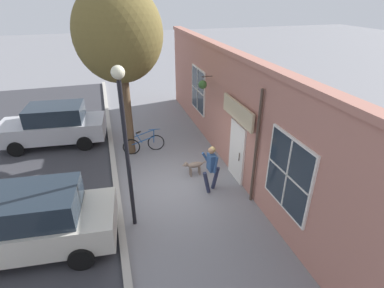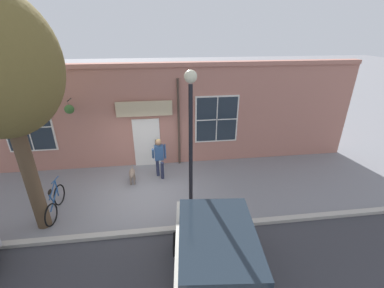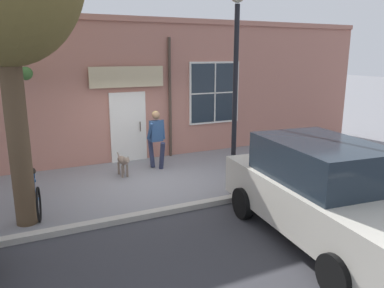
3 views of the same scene
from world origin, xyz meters
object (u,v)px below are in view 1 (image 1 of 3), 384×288
at_px(parked_car_nearest_curb, 54,125).
at_px(street_lamp, 124,129).
at_px(dog_on_leash, 193,165).
at_px(pedestrian_walking, 212,165).
at_px(parked_car_mid_block, 29,222).
at_px(street_tree_by_curb, 116,37).
at_px(leaning_bicycle, 144,144).

height_order(parked_car_nearest_curb, street_lamp, street_lamp).
bearing_deg(parked_car_nearest_curb, street_lamp, 113.41).
distance_m(dog_on_leash, parked_car_nearest_curb, 6.53).
bearing_deg(street_lamp, parked_car_nearest_curb, -66.59).
xyz_separation_m(pedestrian_walking, street_lamp, (2.66, 0.90, 2.01)).
height_order(parked_car_nearest_curb, parked_car_mid_block, same).
height_order(street_tree_by_curb, street_lamp, street_tree_by_curb).
xyz_separation_m(pedestrian_walking, parked_car_nearest_curb, (5.31, -5.21, -0.11)).
relative_size(leaning_bicycle, street_lamp, 0.38).
distance_m(dog_on_leash, street_tree_by_curb, 5.31).
bearing_deg(dog_on_leash, parked_car_mid_block, 23.85).
distance_m(pedestrian_walking, dog_on_leash, 1.24).
distance_m(dog_on_leash, street_lamp, 4.02).
xyz_separation_m(dog_on_leash, parked_car_mid_block, (4.95, 2.19, 0.47)).
distance_m(street_tree_by_curb, leaning_bicycle, 4.24).
bearing_deg(leaning_bicycle, parked_car_nearest_curb, -27.73).
bearing_deg(dog_on_leash, leaning_bicycle, -57.46).
xyz_separation_m(dog_on_leash, leaning_bicycle, (1.46, -2.28, -0.03)).
xyz_separation_m(leaning_bicycle, parked_car_nearest_curb, (3.56, -1.87, 0.50)).
xyz_separation_m(street_tree_by_curb, parked_car_mid_block, (2.85, 4.74, -3.68)).
height_order(pedestrian_walking, street_lamp, street_lamp).
height_order(pedestrian_walking, parked_car_mid_block, parked_car_mid_block).
relative_size(dog_on_leash, parked_car_mid_block, 0.22).
xyz_separation_m(dog_on_leash, street_lamp, (2.37, 1.96, 2.60)).
relative_size(parked_car_mid_block, street_lamp, 0.98).
bearing_deg(pedestrian_walking, leaning_bicycle, -62.38).
bearing_deg(street_tree_by_curb, pedestrian_walking, 123.48).
bearing_deg(street_lamp, dog_on_leash, -140.44).
bearing_deg(parked_car_mid_block, street_lamp, -174.89).
bearing_deg(parked_car_nearest_curb, leaning_bicycle, 152.27).
relative_size(street_tree_by_curb, parked_car_mid_block, 1.44).
relative_size(leaning_bicycle, parked_car_nearest_curb, 0.39).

